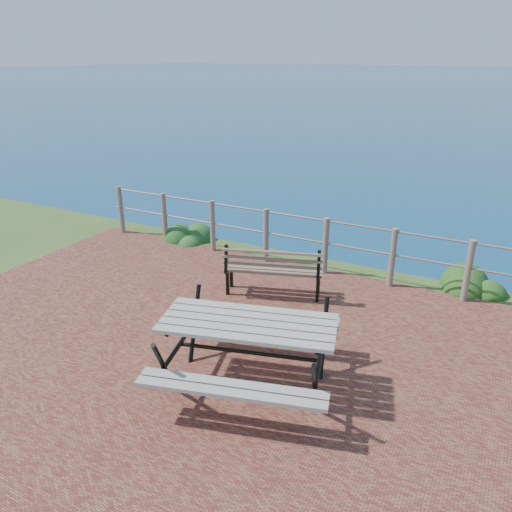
{
  "coord_description": "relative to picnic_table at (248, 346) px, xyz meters",
  "views": [
    {
      "loc": [
        2.68,
        -4.3,
        3.59
      ],
      "look_at": [
        -0.58,
        1.88,
        0.75
      ],
      "focal_mm": 35.0,
      "sensor_mm": 36.0,
      "label": 1
    }
  ],
  "objects": [
    {
      "name": "ground",
      "position": [
        -0.35,
        0.07,
        -0.52
      ],
      "size": [
        10.0,
        7.0,
        0.12
      ],
      "primitive_type": "cube",
      "color": "maroon",
      "rests_on": "ground"
    },
    {
      "name": "safety_railing",
      "position": [
        -0.35,
        3.42,
        0.05
      ],
      "size": [
        9.4,
        0.1,
        1.0
      ],
      "color": "#6B5B4C",
      "rests_on": "ground"
    },
    {
      "name": "picnic_table",
      "position": [
        0.0,
        0.0,
        0.0
      ],
      "size": [
        2.09,
        1.64,
        0.82
      ],
      "rotation": [
        0.0,
        0.0,
        0.27
      ],
      "color": "#9C978C",
      "rests_on": "ground"
    },
    {
      "name": "park_bench",
      "position": [
        -0.78,
        2.25,
        0.05
      ],
      "size": [
        1.58,
        0.84,
        0.87
      ],
      "rotation": [
        0.0,
        0.0,
        0.32
      ],
      "color": "brown",
      "rests_on": "ground"
    },
    {
      "name": "shrub_lip_west",
      "position": [
        -3.46,
        3.8,
        -0.52
      ],
      "size": [
        0.83,
        0.83,
        0.6
      ],
      "primitive_type": "ellipsoid",
      "color": "#1E5120",
      "rests_on": "ground"
    },
    {
      "name": "shrub_lip_east",
      "position": [
        2.09,
        4.0,
        -0.52
      ],
      "size": [
        0.82,
        0.82,
        0.58
      ],
      "primitive_type": "ellipsoid",
      "color": "#194816",
      "rests_on": "ground"
    }
  ]
}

